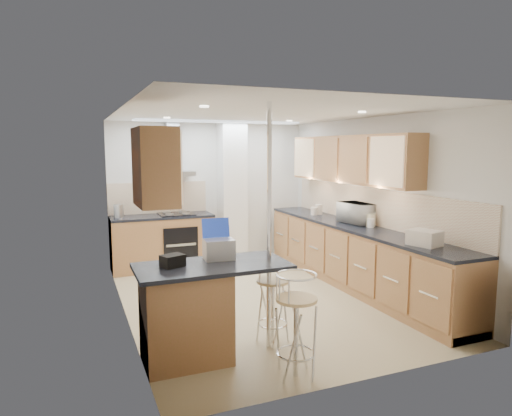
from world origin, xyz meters
name	(u,v)px	position (x,y,z in m)	size (l,w,h in m)	color
ground	(261,298)	(0.00, 0.00, 0.00)	(4.80, 4.80, 0.00)	tan
room_shell	(272,184)	(0.32, 0.38, 1.54)	(3.64, 4.84, 2.51)	silver
right_counter	(354,256)	(1.50, 0.00, 0.46)	(0.63, 4.40, 0.92)	#9F753F
back_counter	(162,242)	(-0.95, 2.10, 0.46)	(1.70, 0.63, 0.92)	#9F753F
peninsula	(213,310)	(-1.12, -1.45, 0.48)	(1.47, 0.72, 0.94)	#9F753F
microwave	(358,213)	(1.65, 0.14, 1.08)	(0.57, 0.38, 0.31)	silver
laptop	(219,249)	(-1.00, -1.28, 1.04)	(0.30, 0.22, 0.20)	#9A9CA1
bag	(173,261)	(-1.50, -1.39, 1.00)	(0.21, 0.15, 0.11)	black
bar_stool_near	(296,325)	(-0.55, -2.10, 0.48)	(0.39, 0.39, 0.96)	tan
bar_stool_end	(273,301)	(-0.44, -1.34, 0.44)	(0.36, 0.36, 0.88)	tan
jar_a	(319,209)	(1.57, 1.18, 1.01)	(0.12, 0.12, 0.17)	beige
jar_b	(314,211)	(1.45, 1.14, 0.99)	(0.11, 0.11, 0.13)	beige
jar_c	(371,220)	(1.66, -0.15, 1.01)	(0.14, 0.14, 0.19)	beige
jar_d	(371,223)	(1.61, -0.23, 0.98)	(0.10, 0.10, 0.13)	silver
bread_bin	(425,238)	(1.45, -1.48, 1.01)	(0.27, 0.34, 0.18)	beige
kettle	(119,211)	(-1.65, 2.11, 1.03)	(0.16, 0.16, 0.22)	#ADAFB2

